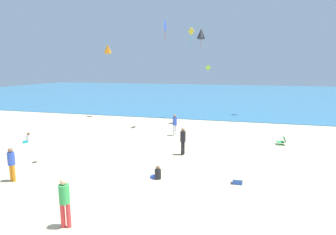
{
  "coord_description": "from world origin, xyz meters",
  "views": [
    {
      "loc": [
        4.0,
        -7.6,
        5.27
      ],
      "look_at": [
        0.0,
        7.16,
        2.56
      ],
      "focal_mm": 30.2,
      "sensor_mm": 36.0,
      "label": 1
    }
  ],
  "objects": [
    {
      "name": "ground_plane",
      "position": [
        0.0,
        10.0,
        0.0
      ],
      "size": [
        120.0,
        120.0,
        0.0
      ],
      "primitive_type": "plane",
      "color": "#C6B58C"
    },
    {
      "name": "kite_lime",
      "position": [
        0.09,
        23.5,
        5.23
      ],
      "size": [
        0.62,
        0.19,
        1.01
      ],
      "rotation": [
        0.0,
        0.0,
        3.35
      ],
      "color": "#99DB33"
    },
    {
      "name": "kite_black",
      "position": [
        -0.04,
        18.83,
        8.33
      ],
      "size": [
        0.77,
        0.89,
        1.66
      ],
      "rotation": [
        0.0,
        0.0,
        0.02
      ],
      "color": "black"
    },
    {
      "name": "kite_orange",
      "position": [
        -9.88,
        19.74,
        7.24
      ],
      "size": [
        1.13,
        1.29,
        1.38
      ],
      "rotation": [
        0.0,
        0.0,
        0.44
      ],
      "color": "orange"
    },
    {
      "name": "beach_chair_far_right",
      "position": [
        6.68,
        12.76,
        0.28
      ],
      "size": [
        0.66,
        0.61,
        0.6
      ],
      "rotation": [
        0.0,
        0.0,
        3.23
      ],
      "color": "#2D9956",
      "rests_on": "ground_plane"
    },
    {
      "name": "cooler_box",
      "position": [
        3.88,
        5.09,
        0.14
      ],
      "size": [
        0.47,
        0.36,
        0.27
      ],
      "rotation": [
        0.0,
        0.0,
        0.03
      ],
      "color": "#2D56B7",
      "rests_on": "ground_plane"
    },
    {
      "name": "person_2",
      "position": [
        -6.33,
        2.62,
        0.93
      ],
      "size": [
        0.38,
        0.38,
        1.62
      ],
      "rotation": [
        0.0,
        0.0,
        4.52
      ],
      "color": "orange",
      "rests_on": "ground_plane"
    },
    {
      "name": "person_0",
      "position": [
        0.52,
        8.72,
        0.97
      ],
      "size": [
        0.41,
        0.41,
        1.67
      ],
      "rotation": [
        0.0,
        0.0,
        6.03
      ],
      "color": "black",
      "rests_on": "ground_plane"
    },
    {
      "name": "person_1",
      "position": [
        -1.56,
        -0.12,
        1.0
      ],
      "size": [
        0.42,
        0.42,
        1.73
      ],
      "rotation": [
        0.0,
        0.0,
        1.8
      ],
      "color": "red",
      "rests_on": "ground_plane"
    },
    {
      "name": "person_4",
      "position": [
        0.14,
        4.68,
        0.24
      ],
      "size": [
        0.55,
        0.34,
        0.66
      ],
      "rotation": [
        0.0,
        0.0,
        3.03
      ],
      "color": "black",
      "rests_on": "ground_plane"
    },
    {
      "name": "kite_blue",
      "position": [
        -2.67,
        16.1,
        8.7
      ],
      "size": [
        0.16,
        1.11,
        1.82
      ],
      "rotation": [
        0.0,
        0.0,
        1.63
      ],
      "color": "blue"
    },
    {
      "name": "person_5",
      "position": [
        -10.73,
        8.66,
        0.27
      ],
      "size": [
        0.6,
        0.64,
        0.73
      ],
      "rotation": [
        0.0,
        0.0,
        4.04
      ],
      "color": "white",
      "rests_on": "ground_plane"
    },
    {
      "name": "ocean_water",
      "position": [
        0.0,
        50.47,
        0.03
      ],
      "size": [
        120.0,
        60.0,
        0.05
      ],
      "primitive_type": "cube",
      "color": "teal",
      "rests_on": "ground_plane"
    },
    {
      "name": "kite_yellow",
      "position": [
        -1.42,
        21.31,
        8.78
      ],
      "size": [
        0.69,
        0.43,
        1.83
      ],
      "rotation": [
        0.0,
        0.0,
        5.8
      ],
      "color": "yellow"
    },
    {
      "name": "person_3",
      "position": [
        -1.14,
        13.42,
        0.97
      ],
      "size": [
        0.47,
        0.47,
        1.68
      ],
      "rotation": [
        0.0,
        0.0,
        2.26
      ],
      "color": "white",
      "rests_on": "ground_plane"
    }
  ]
}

